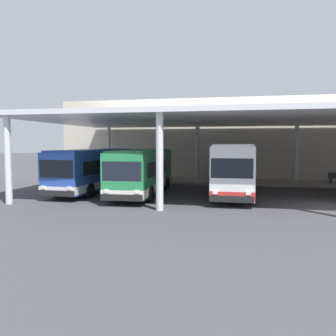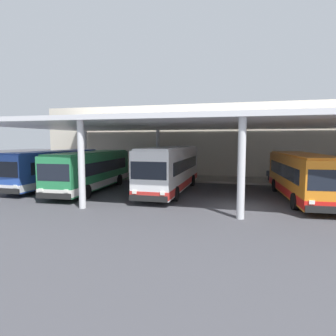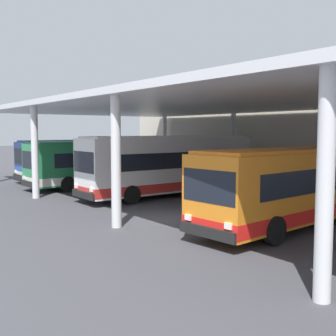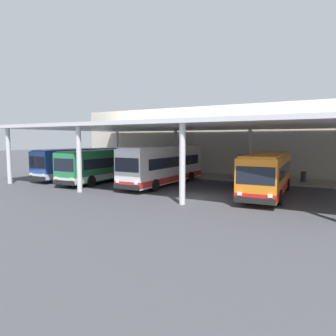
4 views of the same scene
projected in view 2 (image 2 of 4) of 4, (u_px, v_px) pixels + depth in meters
name	position (u px, v px, depth m)	size (l,w,h in m)	color
ground_plane	(240.00, 208.00, 17.14)	(200.00, 200.00, 0.00)	#3D3D42
platform_kerb	(241.00, 180.00, 28.45)	(42.00, 4.50, 0.18)	gray
station_building_facade	(242.00, 141.00, 31.19)	(48.00, 1.60, 8.15)	beige
canopy_shelter	(242.00, 125.00, 21.92)	(40.00, 17.00, 5.55)	silver
bus_nearest_bay	(54.00, 168.00, 24.72)	(2.97, 10.61, 3.17)	#284CA8
bus_second_bay	(91.00, 170.00, 22.96)	(3.07, 10.64, 3.17)	#28844C
bus_middle_bay	(171.00, 169.00, 22.46)	(2.76, 11.34, 3.57)	white
bus_far_bay	(302.00, 176.00, 19.39)	(3.29, 10.69, 3.17)	orange
bench_waiting	(276.00, 175.00, 27.62)	(1.80, 0.45, 0.92)	#383D47
trash_bin	(303.00, 176.00, 26.66)	(0.52, 0.52, 0.98)	#33383D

